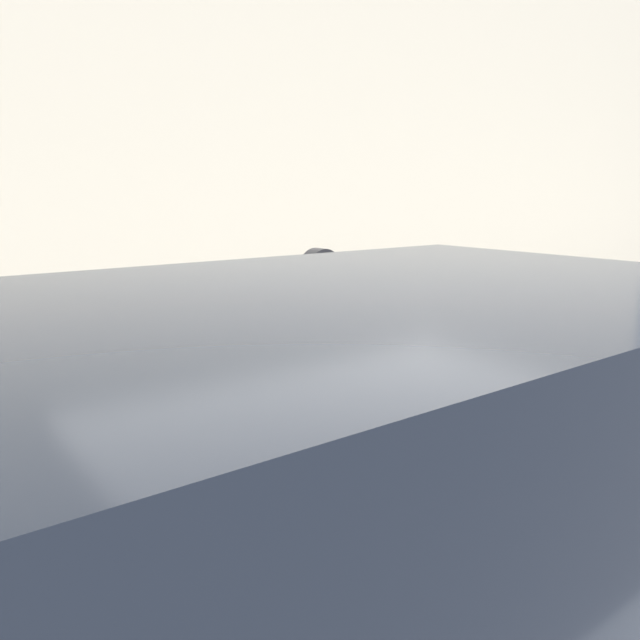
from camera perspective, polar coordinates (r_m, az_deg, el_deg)
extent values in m
cube|color=#ADAAA3|center=(4.75, -10.43, -12.70)|extent=(24.00, 2.80, 0.11)
cube|color=beige|center=(7.36, -22.68, 20.82)|extent=(24.00, 0.30, 6.56)
cylinder|color=slate|center=(3.58, 0.00, -9.88)|extent=(0.06, 0.06, 1.14)
cube|color=black|center=(3.38, 0.00, 1.48)|extent=(0.19, 0.12, 0.29)
cube|color=gray|center=(3.33, 0.66, 1.69)|extent=(0.11, 0.01, 0.10)
cylinder|color=black|center=(3.35, 0.00, 4.86)|extent=(0.20, 0.10, 0.20)
cylinder|color=black|center=(3.72, 9.46, -15.66)|extent=(0.61, 0.23, 0.61)
cube|color=black|center=(1.75, -3.80, -9.52)|extent=(3.19, 1.79, 0.72)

